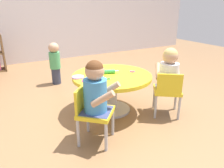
% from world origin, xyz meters
% --- Properties ---
extents(ground_plane, '(10.00, 10.00, 0.00)m').
position_xyz_m(ground_plane, '(0.00, 0.00, 0.00)').
color(ground_plane, olive).
extents(craft_table, '(0.92, 0.92, 0.46)m').
position_xyz_m(craft_table, '(0.00, 0.00, 0.36)').
color(craft_table, silver).
rests_on(craft_table, ground).
extents(child_chair_left, '(0.42, 0.42, 0.54)m').
position_xyz_m(child_chair_left, '(-0.46, -0.45, 0.31)').
color(child_chair_left, '#B7B7BC').
rests_on(child_chair_left, ground).
extents(seated_child_left, '(0.44, 0.43, 0.51)m').
position_xyz_m(seated_child_left, '(-0.43, -0.47, 0.53)').
color(seated_child_left, '#3F4772').
rests_on(seated_child_left, ground).
extents(child_chair_right, '(0.42, 0.42, 0.54)m').
position_xyz_m(child_chair_right, '(0.49, -0.41, 0.31)').
color(child_chair_right, '#B7B7BC').
rests_on(child_chair_right, ground).
extents(seated_child_right, '(0.42, 0.44, 0.51)m').
position_xyz_m(seated_child_right, '(0.52, -0.38, 0.53)').
color(seated_child_right, '#3F4772').
rests_on(seated_child_right, ground).
extents(toddler_standing, '(0.17, 0.17, 0.67)m').
position_xyz_m(toddler_standing, '(-0.32, 1.28, 0.36)').
color(toddler_standing, '#33384C').
rests_on(toddler_standing, ground).
extents(rolling_pin, '(0.22, 0.10, 0.05)m').
position_xyz_m(rolling_pin, '(-0.01, 0.06, 0.49)').
color(rolling_pin, green).
rests_on(rolling_pin, craft_table).
extents(craft_scissors, '(0.14, 0.11, 0.01)m').
position_xyz_m(craft_scissors, '(-0.35, -0.06, 0.46)').
color(craft_scissors, silver).
rests_on(craft_scissors, craft_table).
extents(playdough_blob_0, '(0.13, 0.13, 0.02)m').
position_xyz_m(playdough_blob_0, '(-0.39, 0.08, 0.47)').
color(playdough_blob_0, '#CC99E5').
rests_on(playdough_blob_0, craft_table).
extents(playdough_blob_1, '(0.13, 0.13, 0.01)m').
position_xyz_m(playdough_blob_1, '(-0.07, 0.16, 0.47)').
color(playdough_blob_1, '#F2CC72').
rests_on(playdough_blob_1, craft_table).
extents(cookie_cutter_0, '(0.05, 0.05, 0.01)m').
position_xyz_m(cookie_cutter_0, '(-0.11, -0.12, 0.47)').
color(cookie_cutter_0, '#4CB259').
rests_on(cookie_cutter_0, craft_table).
extents(cookie_cutter_1, '(0.07, 0.07, 0.01)m').
position_xyz_m(cookie_cutter_1, '(0.03, 0.14, 0.47)').
color(cookie_cutter_1, '#4CB259').
rests_on(cookie_cutter_1, craft_table).
extents(cookie_cutter_2, '(0.07, 0.07, 0.01)m').
position_xyz_m(cookie_cutter_2, '(0.27, -0.02, 0.47)').
color(cookie_cutter_2, '#D83FA5').
rests_on(cookie_cutter_2, craft_table).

